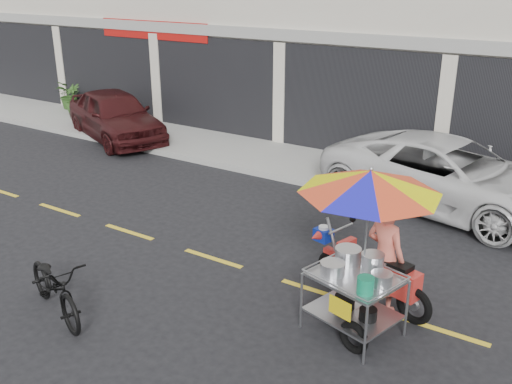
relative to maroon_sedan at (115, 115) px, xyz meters
The scene contains 9 objects.
ground 10.06m from the maroon_sedan, 26.98° to the right, with size 90.00×90.00×0.00m, color black.
sidewalk 9.02m from the maroon_sedan, ahead, with size 45.00×3.00×0.15m, color gray.
centerline 10.06m from the maroon_sedan, 26.98° to the right, with size 42.00×0.10×0.01m, color gold.
maroon_sedan is the anchor object (origin of this frame).
white_pickup 9.67m from the maroon_sedan, ahead, with size 2.42×5.26×1.46m, color silver.
plant_tall 4.18m from the maroon_sedan, 157.76° to the left, with size 0.89×0.77×0.99m, color #28491B.
plant_short 3.28m from the maroon_sedan, 160.51° to the left, with size 0.57×0.57×1.02m, color #28491B.
near_bicycle 9.40m from the maroon_sedan, 49.59° to the right, with size 0.62×1.78×0.93m, color black.
food_vendor_rig 11.07m from the maroon_sedan, 26.38° to the right, with size 2.37×2.32×2.40m.
Camera 1 is at (3.39, -7.01, 4.64)m, focal length 40.00 mm.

